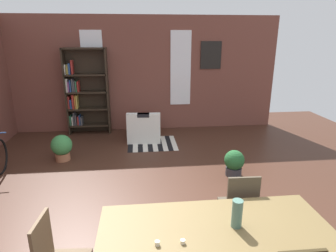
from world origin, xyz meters
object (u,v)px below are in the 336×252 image
potted_plant_by_shelf (234,162)px  potted_plant_corner (62,147)px  vase_on_table (237,214)px  dining_chair_far_right (239,205)px  armchair_white (144,129)px  dining_table (215,234)px  bookshelf_tall (84,92)px

potted_plant_by_shelf → potted_plant_corner: size_ratio=0.90×
vase_on_table → potted_plant_corner: bearing=125.7°
dining_chair_far_right → potted_plant_by_shelf: (0.54, 1.74, -0.25)m
dining_chair_far_right → armchair_white: bearing=105.3°
dining_table → potted_plant_by_shelf: size_ratio=4.46×
vase_on_table → potted_plant_by_shelf: 2.65m
dining_table → potted_plant_corner: (-2.30, 3.48, -0.38)m
dining_chair_far_right → potted_plant_by_shelf: 1.84m
bookshelf_tall → dining_table: bearing=-68.3°
dining_table → potted_plant_corner: dining_table is taller
potted_plant_corner → armchair_white: bearing=32.0°
dining_chair_far_right → armchair_white: dining_chair_far_right is taller
potted_plant_by_shelf → vase_on_table: bearing=-109.0°
dining_table → armchair_white: 4.61m
bookshelf_tall → potted_plant_by_shelf: bookshelf_tall is taller
dining_table → dining_chair_far_right: size_ratio=2.31×
potted_plant_by_shelf → potted_plant_corner: bearing=162.6°
dining_table → armchair_white: bearing=97.1°
dining_chair_far_right → potted_plant_corner: (-2.79, 2.78, -0.22)m
bookshelf_tall → potted_plant_corner: (-0.21, -1.79, -0.80)m
dining_table → vase_on_table: vase_on_table is taller
potted_plant_by_shelf → bookshelf_tall: bearing=137.8°
armchair_white → potted_plant_by_shelf: armchair_white is taller
dining_chair_far_right → potted_plant_by_shelf: dining_chair_far_right is taller
dining_table → bookshelf_tall: bookshelf_tall is taller
vase_on_table → armchair_white: 4.67m
dining_table → dining_chair_far_right: 0.87m
bookshelf_tall → armchair_white: size_ratio=2.60×
dining_chair_far_right → potted_plant_by_shelf: size_ratio=1.93×
bookshelf_tall → potted_plant_corner: 1.97m
vase_on_table → potted_plant_corner: size_ratio=0.51×
potted_plant_corner → potted_plant_by_shelf: bearing=-17.4°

